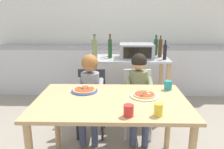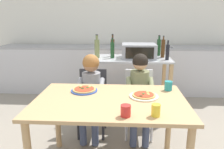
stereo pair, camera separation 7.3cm
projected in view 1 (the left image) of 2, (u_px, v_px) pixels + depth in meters
name	position (u px, v px, depth m)	size (l,w,h in m)	color
ground_plane	(113.00, 120.00, 3.24)	(10.93, 10.93, 0.00)	gray
back_wall_tiled	(115.00, 21.00, 4.53)	(5.13, 0.14, 2.70)	white
kitchen_counter	(114.00, 69.00, 4.37)	(4.62, 0.60, 1.09)	silver
kitchen_island_cart	(128.00, 77.00, 3.31)	(1.16, 0.59, 0.87)	#B7BABF
toaster_oven	(136.00, 51.00, 3.20)	(0.48, 0.36, 0.20)	#999BA0
bottle_slim_sauce	(110.00, 47.00, 3.32)	(0.06, 0.06, 0.33)	#4C2D14
bottle_dark_olive_oil	(95.00, 48.00, 3.19)	(0.07, 0.07, 0.34)	olive
bottle_brown_beer	(156.00, 47.00, 3.40)	(0.06, 0.06, 0.31)	#1E4723
bottle_squat_spirits	(160.00, 48.00, 3.25)	(0.06, 0.06, 0.31)	#4C2D14
bottle_tall_green_wine	(165.00, 51.00, 3.08)	(0.05, 0.05, 0.27)	black
bottle_clear_vinegar	(110.00, 50.00, 3.18)	(0.06, 0.06, 0.29)	#1E4723
dining_table	(111.00, 109.00, 2.02)	(1.36, 0.89, 0.75)	tan
dining_chair_left	(91.00, 97.00, 2.78)	(0.36, 0.36, 0.81)	#333338
dining_chair_right	(137.00, 98.00, 2.77)	(0.36, 0.36, 0.81)	silver
child_in_grey_shirt	(90.00, 86.00, 2.62)	(0.32, 0.42, 1.01)	#424C6B
child_in_olive_shirt	(139.00, 87.00, 2.60)	(0.32, 0.42, 1.03)	#424C6B
pizza_plate_blue_rimmed	(84.00, 90.00, 2.19)	(0.26, 0.26, 0.03)	#3356B7
pizza_plate_cream	(145.00, 95.00, 2.06)	(0.27, 0.27, 0.03)	beige
drinking_cup_red	(129.00, 111.00, 1.65)	(0.08, 0.08, 0.09)	red
drinking_cup_teal	(168.00, 85.00, 2.24)	(0.08, 0.08, 0.09)	teal
drinking_cup_yellow	(158.00, 110.00, 1.66)	(0.07, 0.07, 0.09)	yellow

